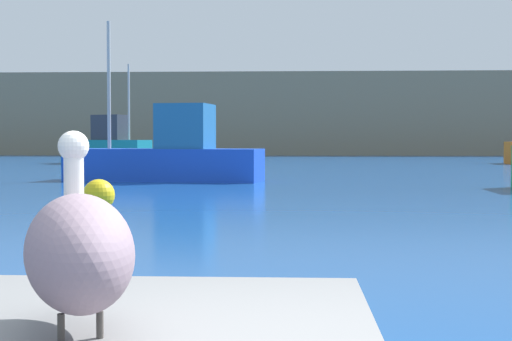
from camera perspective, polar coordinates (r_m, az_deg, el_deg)
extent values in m
cube|color=#7F755B|center=(73.43, 2.86, 4.07)|extent=(140.00, 14.47, 7.26)
ellipsoid|color=gray|center=(3.23, -13.01, -5.93)|extent=(0.75, 1.10, 0.48)
cylinder|color=white|center=(3.56, -13.39, -1.45)|extent=(0.09, 0.09, 0.32)
sphere|color=white|center=(3.55, -13.42, 1.78)|extent=(0.14, 0.14, 0.14)
cone|color=gold|center=(3.80, -13.61, 1.36)|extent=(0.18, 0.37, 0.09)
cylinder|color=#4C4742|center=(3.23, -14.29, -11.23)|extent=(0.03, 0.03, 0.11)
cylinder|color=#4C4742|center=(3.24, -11.53, -11.17)|extent=(0.03, 0.03, 0.11)
cube|color=teal|center=(45.21, -11.09, 1.38)|extent=(5.61, 3.59, 1.37)
cube|color=#2D333D|center=(45.02, -10.79, 3.16)|extent=(2.21, 1.87, 1.44)
cylinder|color=#B2B2B2|center=(44.26, -9.44, 5.04)|extent=(0.12, 0.12, 4.30)
cube|color=blue|center=(25.97, -6.82, 0.42)|extent=(6.74, 2.86, 1.08)
cube|color=#1E6099|center=(25.74, -5.27, 3.28)|extent=(1.91, 1.92, 1.49)
cylinder|color=#B2B2B2|center=(26.68, -10.88, 6.25)|extent=(0.12, 0.12, 4.32)
sphere|color=yellow|center=(15.22, -11.61, -1.80)|extent=(0.62, 0.62, 0.62)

